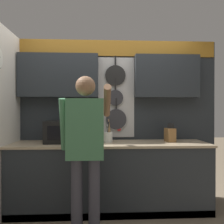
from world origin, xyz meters
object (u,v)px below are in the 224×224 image
Objects in this scene: knife_block at (170,135)px; utensil_crock at (108,137)px; person at (86,141)px; microwave at (66,132)px.

knife_block is 0.83× the size of utensil_crock.
person is at bearing -150.79° from knife_block.
person reaches higher than utensil_crock.
knife_block is 0.86m from utensil_crock.
person is (-0.25, -0.62, 0.03)m from utensil_crock.
person is at bearing -62.62° from microwave.
microwave is 0.70m from person.
person reaches higher than microwave.
microwave reaches higher than knife_block.
utensil_crock is 0.67m from person.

